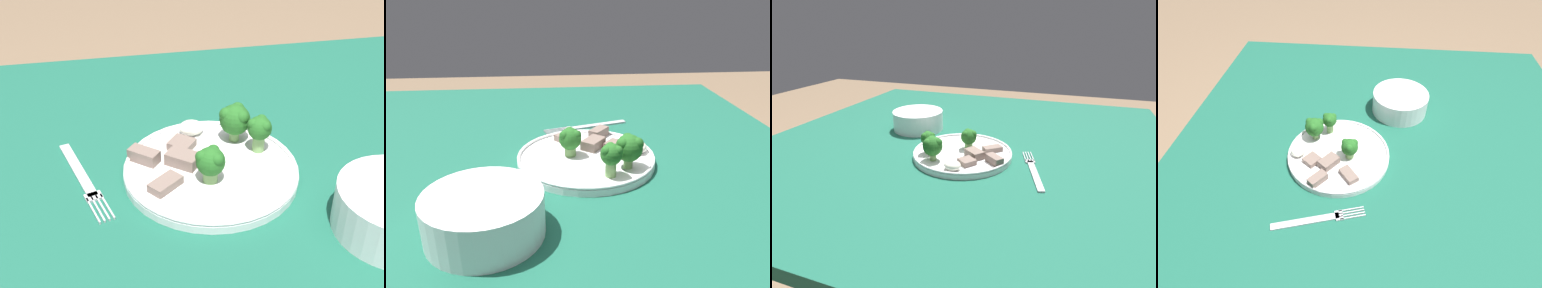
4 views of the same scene
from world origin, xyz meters
TOP-DOWN VIEW (x-y plane):
  - table at (0.00, 0.00)m, footprint 1.18×1.13m
  - dinner_plate at (0.02, -0.11)m, footprint 0.26×0.26m
  - fork at (0.21, -0.13)m, footprint 0.08×0.20m
  - cream_bowl at (-0.19, 0.04)m, footprint 0.16×0.16m
  - broccoli_floret_near_rim_left at (-0.03, -0.18)m, footprint 0.05×0.05m
  - broccoli_floret_center_left at (0.03, -0.08)m, footprint 0.04×0.04m
  - broccoli_floret_back_left at (-0.06, -0.15)m, footprint 0.04×0.04m
  - meat_slice_front_slice at (0.06, -0.17)m, footprint 0.05×0.05m
  - meat_slice_middle_slice at (0.10, -0.08)m, footprint 0.05×0.05m
  - meat_slice_rear_slice at (0.06, -0.13)m, footprint 0.06×0.05m
  - meat_slice_edge_slice at (0.12, -0.15)m, footprint 0.05×0.05m
  - sauce_dollop at (0.03, -0.21)m, footprint 0.04×0.04m

SIDE VIEW (x-z plane):
  - table at x=0.00m, z-range 0.28..1.01m
  - fork at x=0.21m, z-range 0.73..0.73m
  - dinner_plate at x=0.02m, z-range 0.73..0.75m
  - meat_slice_front_slice at x=0.06m, z-range 0.74..0.75m
  - meat_slice_middle_slice at x=0.10m, z-range 0.74..0.75m
  - meat_slice_rear_slice at x=0.06m, z-range 0.74..0.76m
  - meat_slice_edge_slice at x=0.12m, z-range 0.74..0.76m
  - sauce_dollop at x=0.03m, z-range 0.74..0.76m
  - cream_bowl at x=-0.19m, z-range 0.73..0.79m
  - broccoli_floret_center_left at x=0.03m, z-range 0.75..0.80m
  - broccoli_floret_back_left at x=-0.06m, z-range 0.75..0.81m
  - broccoli_floret_near_rim_left at x=-0.03m, z-range 0.75..0.81m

